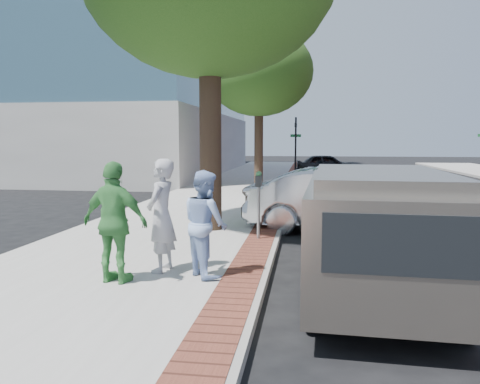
% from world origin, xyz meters
% --- Properties ---
extents(ground, '(120.00, 120.00, 0.00)m').
position_xyz_m(ground, '(0.00, 0.00, 0.00)').
color(ground, black).
rests_on(ground, ground).
extents(sidewalk, '(5.00, 60.00, 0.15)m').
position_xyz_m(sidewalk, '(-1.50, 8.00, 0.07)').
color(sidewalk, '#9E9991').
rests_on(sidewalk, ground).
extents(brick_strip, '(0.60, 60.00, 0.01)m').
position_xyz_m(brick_strip, '(0.70, 8.00, 0.15)').
color(brick_strip, brown).
rests_on(brick_strip, sidewalk).
extents(curb, '(0.10, 60.00, 0.15)m').
position_xyz_m(curb, '(1.05, 8.00, 0.07)').
color(curb, gray).
rests_on(curb, ground).
extents(office_base, '(18.20, 22.20, 4.00)m').
position_xyz_m(office_base, '(-13.00, 22.00, 2.00)').
color(office_base, gray).
rests_on(office_base, ground).
extents(signal_near, '(0.70, 0.15, 3.80)m').
position_xyz_m(signal_near, '(0.90, 22.00, 2.25)').
color(signal_near, black).
rests_on(signal_near, ground).
extents(tree_far, '(4.80, 4.80, 7.14)m').
position_xyz_m(tree_far, '(-0.50, 12.00, 5.30)').
color(tree_far, black).
rests_on(tree_far, sidewalk).
extents(parking_meter, '(0.12, 0.32, 1.47)m').
position_xyz_m(parking_meter, '(0.66, 0.91, 1.21)').
color(parking_meter, gray).
rests_on(parking_meter, sidewalk).
extents(person_gray, '(0.51, 0.72, 1.85)m').
position_xyz_m(person_gray, '(-0.65, -1.82, 1.07)').
color(person_gray, '#A5A4A9').
rests_on(person_gray, sidewalk).
extents(person_officer, '(1.00, 1.03, 1.68)m').
position_xyz_m(person_officer, '(0.12, -1.96, 0.99)').
color(person_officer, '#95B3E6').
rests_on(person_officer, sidewalk).
extents(person_green, '(1.14, 0.65, 1.83)m').
position_xyz_m(person_green, '(-1.14, -2.52, 1.07)').
color(person_green, '#419045').
rests_on(person_green, sidewalk).
extents(sedan_silver, '(5.02, 2.16, 1.61)m').
position_xyz_m(sedan_silver, '(2.62, 2.67, 0.80)').
color(sedan_silver, '#ABAEB3').
rests_on(sedan_silver, ground).
extents(bg_car, '(4.23, 1.96, 1.40)m').
position_xyz_m(bg_car, '(2.99, 22.27, 0.70)').
color(bg_car, black).
rests_on(bg_car, ground).
extents(van, '(2.14, 5.13, 1.86)m').
position_xyz_m(van, '(2.72, -1.83, 1.02)').
color(van, gray).
rests_on(van, ground).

